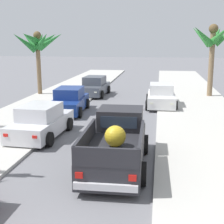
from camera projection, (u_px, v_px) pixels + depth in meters
The scene contains 11 objects.
sidewalk_left at pixel (23, 119), 18.26m from camera, with size 5.02×60.00×0.12m, color beige.
sidewalk_right at pixel (205, 126), 16.84m from camera, with size 5.02×60.00×0.12m, color beige.
curb_left at pixel (42, 120), 18.10m from camera, with size 0.16×60.00×0.10m, color silver.
curb_right at pixel (184, 125), 17.00m from camera, with size 0.16×60.00×0.10m, color silver.
pickup_truck at pixel (117, 144), 11.66m from camera, with size 2.29×5.25×1.80m.
car_right_near at pixel (161, 96), 21.91m from camera, with size 2.08×4.29×1.54m.
car_left_mid at pixel (41, 122), 15.03m from camera, with size 2.20×4.33×1.54m.
car_right_mid at pixel (69, 101), 20.15m from camera, with size 2.19×4.33×1.54m.
car_right_far at pixel (94, 87), 26.29m from camera, with size 2.17×4.32×1.54m.
palm_tree_right_fore at pixel (213, 40), 24.67m from camera, with size 3.72×3.37×5.61m.
palm_tree_right_mid at pixel (38, 43), 25.57m from camera, with size 3.93×3.52×5.14m.
Camera 1 is at (2.55, -4.81, 4.45)m, focal length 52.04 mm.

